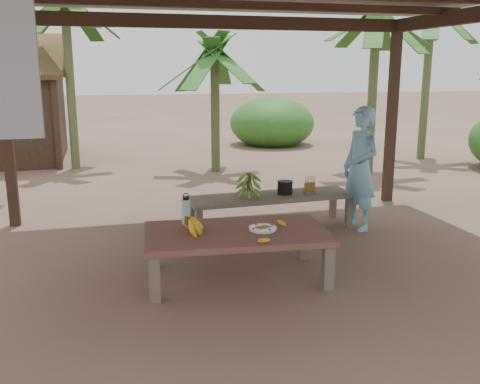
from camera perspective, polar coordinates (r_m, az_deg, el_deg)
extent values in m
plane|color=brown|center=(5.83, 2.30, -7.81)|extent=(80.00, 80.00, 0.00)
cube|color=black|center=(7.65, -23.68, 6.50)|extent=(0.13, 0.13, 2.70)
cube|color=black|center=(8.73, 15.89, 7.77)|extent=(0.13, 0.13, 2.70)
cube|color=black|center=(7.71, -2.67, 17.66)|extent=(5.80, 0.14, 0.18)
cube|color=brown|center=(4.96, -9.10, -9.08)|extent=(0.11, 0.11, 0.44)
cube|color=brown|center=(5.22, 9.37, -7.94)|extent=(0.11, 0.11, 0.44)
cube|color=brown|center=(5.75, -9.20, -5.96)|extent=(0.11, 0.11, 0.44)
cube|color=brown|center=(5.98, 6.78, -5.14)|extent=(0.11, 0.11, 0.44)
cube|color=maroon|center=(5.34, -0.39, -4.47)|extent=(1.88, 1.15, 0.06)
cube|color=brown|center=(6.60, -4.36, -3.51)|extent=(0.08, 0.08, 0.40)
cube|color=brown|center=(7.33, 11.53, -2.07)|extent=(0.08, 0.08, 0.40)
cube|color=brown|center=(7.03, -5.22, -2.49)|extent=(0.08, 0.08, 0.40)
cube|color=brown|center=(7.72, 9.89, -1.24)|extent=(0.08, 0.08, 0.40)
cube|color=brown|center=(7.05, 3.35, -0.54)|extent=(2.23, 0.72, 0.05)
cylinder|color=white|center=(5.34, 2.44, -4.05)|extent=(0.26, 0.26, 0.01)
cylinder|color=white|center=(5.34, 2.44, -3.89)|extent=(0.28, 0.28, 0.02)
cube|color=brown|center=(5.34, 2.44, -3.82)|extent=(0.17, 0.14, 0.02)
ellipsoid|color=yellow|center=(4.97, 2.57, -5.18)|extent=(0.16, 0.10, 0.04)
ellipsoid|color=yellow|center=(5.53, 4.49, -3.33)|extent=(0.08, 0.16, 0.04)
cylinder|color=#3FAFC5|center=(5.55, -5.76, -2.12)|extent=(0.09, 0.09, 0.26)
cylinder|color=black|center=(5.52, -5.80, -0.66)|extent=(0.07, 0.07, 0.03)
torus|color=black|center=(5.51, -5.80, -0.36)|extent=(0.06, 0.01, 0.06)
cylinder|color=black|center=(7.10, 4.81, 0.45)|extent=(0.20, 0.20, 0.17)
imported|color=#76BDDF|center=(7.12, 12.72, 2.46)|extent=(0.49, 0.65, 1.62)
cylinder|color=#596638|center=(10.96, 13.94, 10.11)|extent=(0.18, 0.18, 3.18)
cylinder|color=#596638|center=(10.93, -2.66, 8.56)|extent=(0.18, 0.18, 2.46)
cylinder|color=#596638|center=(11.75, -17.65, 10.86)|extent=(0.18, 0.18, 3.51)
cylinder|color=#596638|center=(13.21, 19.23, 10.84)|extent=(0.18, 0.18, 3.47)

